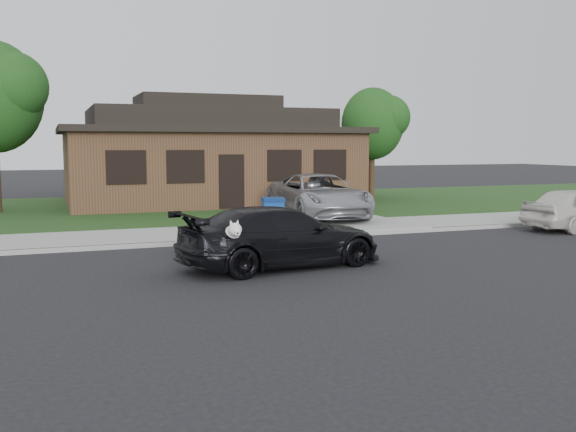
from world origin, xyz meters
name	(u,v)px	position (x,y,z in m)	size (l,w,h in m)	color
ground	(188,271)	(0.00, 0.00, 0.00)	(120.00, 120.00, 0.00)	black
sidewalk	(152,237)	(0.00, 5.00, 0.06)	(60.00, 3.00, 0.12)	gray
curb	(161,244)	(0.00, 3.50, 0.06)	(60.00, 0.12, 0.12)	gray
lawn	(122,210)	(0.00, 13.00, 0.07)	(60.00, 13.00, 0.13)	#193814
driveway	(288,212)	(6.00, 10.00, 0.07)	(4.50, 13.00, 0.14)	gray
sedan	(281,237)	(1.98, -0.24, 0.67)	(4.81, 2.55, 1.33)	black
minivan	(318,195)	(6.12, 7.33, 0.89)	(2.49, 5.40, 1.50)	#A0A3A7
recycling_bin	(273,216)	(3.27, 3.98, 0.64)	(0.73, 0.73, 1.04)	navy
house	(207,156)	(4.00, 15.00, 2.13)	(12.60, 8.60, 4.65)	#422B1C
tree_1	(376,122)	(12.14, 14.40, 3.71)	(3.15, 3.00, 5.25)	#332114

